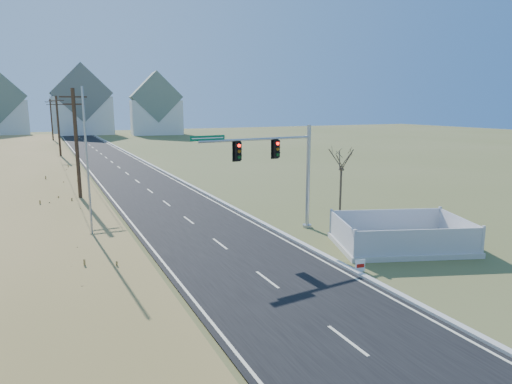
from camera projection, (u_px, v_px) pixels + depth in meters
name	position (u px, v px, depth m)	size (l,w,h in m)	color
ground	(249.00, 267.00, 22.46)	(260.00, 260.00, 0.00)	#52572A
road	(108.00, 159.00, 66.83)	(8.00, 180.00, 0.06)	black
curb	(136.00, 157.00, 68.56)	(0.30, 180.00, 0.18)	#B2AFA8
utility_pole_near	(77.00, 151.00, 32.15)	(1.80, 0.26, 9.00)	#422D1E
utility_pole_mid	(59.00, 130.00, 58.78)	(1.80, 0.26, 9.00)	#422D1E
utility_pole_far	(52.00, 122.00, 85.41)	(1.80, 0.26, 9.00)	#422D1E
condo_n	(82.00, 106.00, 121.27)	(15.27, 10.20, 18.54)	silver
condo_ne	(156.00, 109.00, 121.89)	(14.12, 10.51, 16.52)	silver
traffic_signal_mast	(285.00, 166.00, 28.03)	(8.30, 1.14, 6.63)	#9EA0A5
fence_enclosure	(401.00, 241.00, 25.60)	(8.32, 6.94, 1.63)	#B7B5AD
open_sign	(360.00, 266.00, 21.70)	(0.50, 0.13, 0.61)	white
flagpole	(89.00, 192.00, 23.22)	(0.39, 0.39, 8.76)	#B7B5AD
bare_tree	(342.00, 157.00, 32.21)	(1.97, 1.97, 5.21)	#4C3F33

